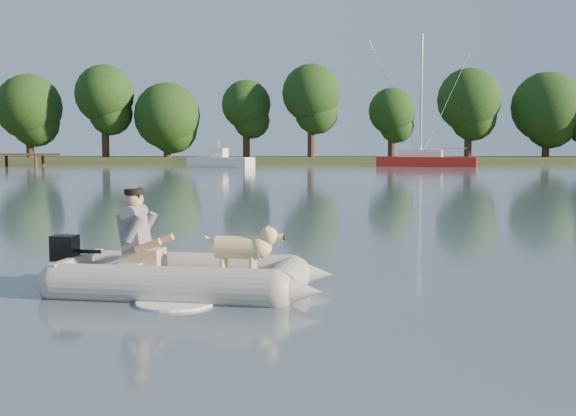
{
  "coord_description": "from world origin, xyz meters",
  "views": [
    {
      "loc": [
        0.12,
        -7.48,
        1.59
      ],
      "look_at": [
        0.33,
        2.39,
        0.75
      ],
      "focal_mm": 45.0,
      "sensor_mm": 36.0,
      "label": 1
    }
  ],
  "objects_px": {
    "man": "(136,229)",
    "sailboat": "(426,161)",
    "dinghy": "(187,246)",
    "dog": "(238,252)",
    "motorboat": "(221,155)"
  },
  "relations": [
    {
      "from": "dog",
      "to": "sailboat",
      "type": "distance_m",
      "value": 51.46
    },
    {
      "from": "dinghy",
      "to": "man",
      "type": "relative_size",
      "value": 4.44
    },
    {
      "from": "motorboat",
      "to": "sailboat",
      "type": "relative_size",
      "value": 0.48
    },
    {
      "from": "dinghy",
      "to": "dog",
      "type": "bearing_deg",
      "value": 4.57
    },
    {
      "from": "man",
      "to": "dog",
      "type": "height_order",
      "value": "man"
    },
    {
      "from": "dinghy",
      "to": "dog",
      "type": "height_order",
      "value": "dinghy"
    },
    {
      "from": "dinghy",
      "to": "sailboat",
      "type": "xyz_separation_m",
      "value": [
        13.19,
        49.82,
        -0.04
      ]
    },
    {
      "from": "dinghy",
      "to": "man",
      "type": "xyz_separation_m",
      "value": [
        -0.59,
        0.16,
        0.17
      ]
    },
    {
      "from": "man",
      "to": "sailboat",
      "type": "height_order",
      "value": "sailboat"
    },
    {
      "from": "dog",
      "to": "motorboat",
      "type": "distance_m",
      "value": 48.04
    },
    {
      "from": "dinghy",
      "to": "sailboat",
      "type": "distance_m",
      "value": 51.54
    },
    {
      "from": "dinghy",
      "to": "motorboat",
      "type": "relative_size",
      "value": 0.81
    },
    {
      "from": "man",
      "to": "dog",
      "type": "relative_size",
      "value": 1.16
    },
    {
      "from": "sailboat",
      "to": "man",
      "type": "bearing_deg",
      "value": -88.17
    },
    {
      "from": "motorboat",
      "to": "sailboat",
      "type": "xyz_separation_m",
      "value": [
        16.25,
        1.98,
        -0.51
      ]
    }
  ]
}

